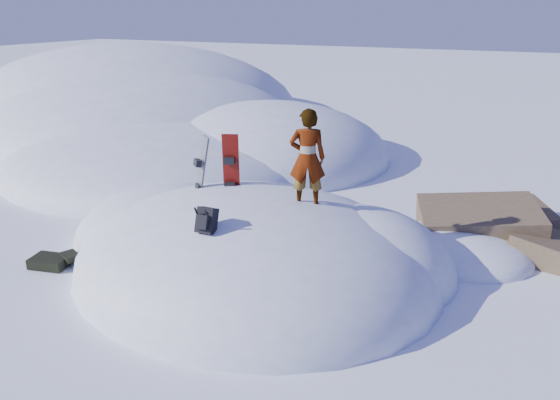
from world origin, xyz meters
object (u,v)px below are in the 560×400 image
at_px(snowboard_dark, 200,178).
at_px(person, 307,158).
at_px(snowboard_red, 231,176).
at_px(backpack, 206,220).

bearing_deg(snowboard_dark, person, 38.86).
height_order(snowboard_red, person, person).
distance_m(snowboard_red, snowboard_dark, 0.63).
height_order(backpack, person, person).
height_order(snowboard_dark, backpack, snowboard_dark).
relative_size(snowboard_red, backpack, 3.44).
bearing_deg(snowboard_dark, backpack, -14.10).
distance_m(snowboard_dark, person, 2.39).
bearing_deg(snowboard_red, snowboard_dark, 176.53).
relative_size(snowboard_red, snowboard_dark, 1.02).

